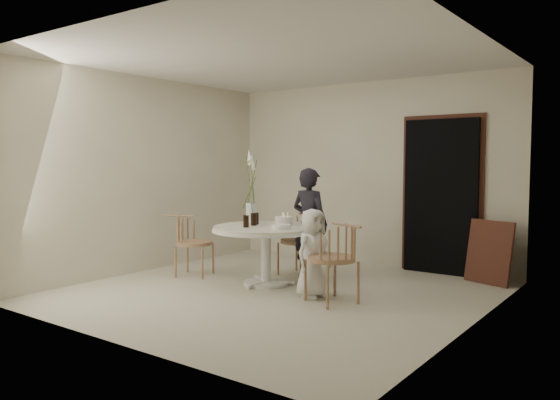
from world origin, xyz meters
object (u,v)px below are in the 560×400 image
Objects in this scene: boy at (313,253)px; flower_vase at (251,197)px; chair_left at (186,236)px; table at (266,235)px; chair_right at (339,252)px; birthday_cake at (284,221)px; girl at (310,224)px; chair_far at (304,234)px.

boy is 1.04× the size of flower_vase.
table is at bearing -102.27° from chair_left.
chair_left is at bearing -70.91° from chair_right.
boy is at bearing -31.07° from birthday_cake.
flower_vase is at bearing -84.93° from chair_left.
chair_right is at bearing 140.65° from girl.
boy reaches higher than chair_left.
flower_vase reaches higher than chair_far.
birthday_cake reaches higher than chair_far.
boy is 4.45× the size of birthday_cake.
chair_far is at bearing 45.72° from boy.
chair_far is at bearing 57.53° from flower_vase.
boy is at bearing -47.34° from chair_far.
flower_vase is at bearing 153.03° from table.
boy reaches higher than table.
girl is 0.40m from birthday_cake.
girl is (1.45, 0.79, 0.19)m from chair_left.
boy is (2.01, -0.00, -0.03)m from chair_left.
boy is 0.87m from birthday_cake.
flower_vase is at bearing 34.85° from girl.
chair_far is 0.92m from flower_vase.
boy is 1.40m from flower_vase.
table is 1.57× the size of chair_far.
chair_far is at bearing -70.87° from chair_left.
girl is (0.26, 0.59, 0.11)m from table.
flower_vase reaches higher than chair_left.
chair_right reaches higher than chair_far.
boy is (-0.40, 0.12, -0.07)m from chair_right.
chair_left is at bearing -170.55° from table.
chair_far is 0.88× the size of flower_vase.
table is at bearing -85.76° from chair_far.
chair_left is at bearing -134.48° from chair_far.
girl reaches higher than birthday_cake.
girl reaches higher than chair_left.
chair_right is at bearing -38.89° from chair_far.
girl is 1.50× the size of flower_vase.
chair_left is 0.57× the size of girl.
girl is at bearing -83.07° from chair_left.
table is 0.30m from birthday_cake.
table is 1.50× the size of chair_right.
chair_left is at bearing 32.68° from girl.
table is 0.92× the size of girl.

